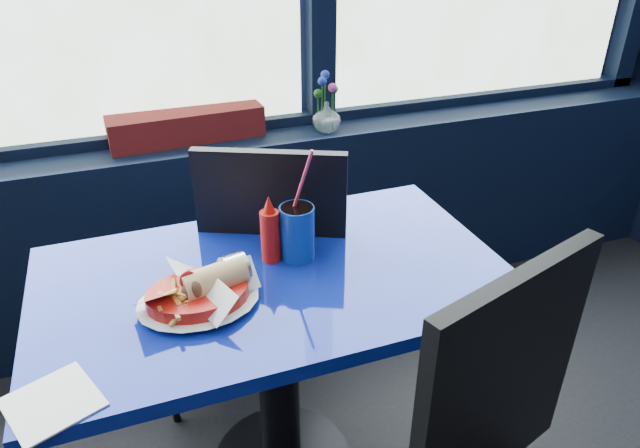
{
  "coord_description": "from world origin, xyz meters",
  "views": [
    {
      "loc": [
        -0.01,
        0.81,
        1.58
      ],
      "look_at": [
        0.42,
        1.98,
        0.88
      ],
      "focal_mm": 32.0,
      "sensor_mm": 36.0,
      "label": 1
    }
  ],
  "objects": [
    {
      "name": "window_sill",
      "position": [
        0.0,
        2.87,
        0.4
      ],
      "size": [
        5.0,
        0.26,
        0.8
      ],
      "primitive_type": "cube",
      "color": "black",
      "rests_on": "ground"
    },
    {
      "name": "near_table",
      "position": [
        0.3,
        2.0,
        0.57
      ],
      "size": [
        1.2,
        0.7,
        0.75
      ],
      "color": "black",
      "rests_on": "ground"
    },
    {
      "name": "chair_near_back",
      "position": [
        0.3,
        2.32,
        0.58
      ],
      "size": [
        0.6,
        0.6,
        1.0
      ],
      "rotation": [
        0.0,
        0.0,
        2.71
      ],
      "color": "black",
      "rests_on": "ground"
    },
    {
      "name": "planter_box",
      "position": [
        0.23,
        2.91,
        0.86
      ],
      "size": [
        0.58,
        0.18,
        0.11
      ],
      "primitive_type": "cube",
      "rotation": [
        0.0,
        0.0,
        0.06
      ],
      "color": "maroon",
      "rests_on": "window_sill"
    },
    {
      "name": "flower_vase",
      "position": [
        0.76,
        2.82,
        0.87
      ],
      "size": [
        0.13,
        0.14,
        0.24
      ],
      "rotation": [
        0.0,
        0.0,
        0.21
      ],
      "color": "silver",
      "rests_on": "window_sill"
    },
    {
      "name": "food_basket",
      "position": [
        0.1,
        1.93,
        0.78
      ],
      "size": [
        0.28,
        0.28,
        0.09
      ],
      "rotation": [
        0.0,
        0.0,
        -0.19
      ],
      "color": "#A9120B",
      "rests_on": "near_table"
    },
    {
      "name": "ketchup_bottle",
      "position": [
        0.31,
        2.06,
        0.83
      ],
      "size": [
        0.05,
        0.05,
        0.19
      ],
      "color": "#A9120B",
      "rests_on": "near_table"
    },
    {
      "name": "soda_cup",
      "position": [
        0.39,
        2.06,
        0.83
      ],
      "size": [
        0.09,
        0.09,
        0.32
      ],
      "rotation": [
        0.0,
        0.0,
        0.25
      ],
      "color": "#0D3797",
      "rests_on": "near_table"
    },
    {
      "name": "napkin",
      "position": [
        -0.22,
        1.72,
        0.75
      ],
      "size": [
        0.21,
        0.21,
        0.0
      ],
      "primitive_type": "cube",
      "rotation": [
        0.0,
        0.0,
        0.4
      ],
      "color": "white",
      "rests_on": "near_table"
    }
  ]
}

